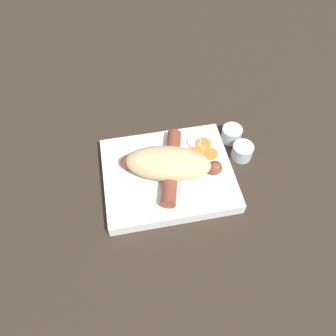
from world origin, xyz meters
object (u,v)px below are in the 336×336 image
object	(u,v)px
food_tray	(168,175)
bread_roll	(169,165)
sausage	(171,165)
condiment_cup_near	(242,152)
condiment_cup_far	(231,135)

from	to	relation	value
food_tray	bread_roll	distance (m)	0.04
bread_roll	sausage	distance (m)	0.01
condiment_cup_near	condiment_cup_far	bearing A→B (deg)	99.28
condiment_cup_near	food_tray	bearing A→B (deg)	-170.72
food_tray	sausage	size ratio (longest dim) A/B	1.32
food_tray	condiment_cup_far	distance (m)	0.16
sausage	condiment_cup_near	bearing A→B (deg)	8.40
sausage	condiment_cup_far	xyz separation A→B (m)	(0.14, 0.07, -0.02)
food_tray	bread_roll	world-z (taller)	bread_roll
condiment_cup_far	bread_roll	bearing A→B (deg)	-152.51
food_tray	condiment_cup_near	bearing A→B (deg)	9.28
condiment_cup_near	condiment_cup_far	size ratio (longest dim) A/B	1.00
food_tray	condiment_cup_far	size ratio (longest dim) A/B	5.83
food_tray	condiment_cup_near	world-z (taller)	condiment_cup_near
bread_roll	condiment_cup_near	bearing A→B (deg)	10.56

